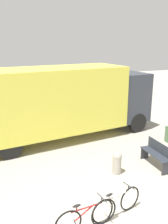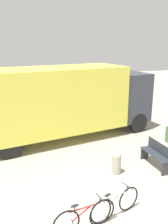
{
  "view_description": "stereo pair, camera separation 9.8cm",
  "coord_description": "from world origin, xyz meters",
  "px_view_note": "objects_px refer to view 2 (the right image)",
  "views": [
    {
      "loc": [
        -2.73,
        -4.86,
        4.53
      ],
      "look_at": [
        0.53,
        4.24,
        1.81
      ],
      "focal_mm": 40.0,
      "sensor_mm": 36.0,
      "label": 1
    },
    {
      "loc": [
        -2.64,
        -4.89,
        4.53
      ],
      "look_at": [
        0.53,
        4.24,
        1.81
      ],
      "focal_mm": 40.0,
      "sensor_mm": 36.0,
      "label": 2
    }
  ],
  "objects_px": {
    "delivery_truck": "(61,100)",
    "bicycle_far": "(115,205)",
    "bicycle_middle": "(85,217)",
    "park_bench": "(157,154)",
    "bollard_near_bench": "(116,162)"
  },
  "relations": [
    {
      "from": "park_bench",
      "to": "bicycle_far",
      "type": "bearing_deg",
      "value": 127.63
    },
    {
      "from": "delivery_truck",
      "to": "bicycle_far",
      "type": "xyz_separation_m",
      "value": [
        -0.1,
        -6.07,
        -1.52
      ]
    },
    {
      "from": "bicycle_middle",
      "to": "bollard_near_bench",
      "type": "distance_m",
      "value": 3.0
    },
    {
      "from": "delivery_truck",
      "to": "bicycle_middle",
      "type": "height_order",
      "value": "delivery_truck"
    },
    {
      "from": "delivery_truck",
      "to": "bicycle_middle",
      "type": "relative_size",
      "value": 5.48
    },
    {
      "from": "park_bench",
      "to": "delivery_truck",
      "type": "bearing_deg",
      "value": 33.67
    },
    {
      "from": "delivery_truck",
      "to": "park_bench",
      "type": "xyz_separation_m",
      "value": [
        2.62,
        -4.0,
        -1.4
      ]
    },
    {
      "from": "delivery_truck",
      "to": "bicycle_middle",
      "type": "xyz_separation_m",
      "value": [
        -1.02,
        -6.25,
        -1.52
      ]
    },
    {
      "from": "delivery_truck",
      "to": "bollard_near_bench",
      "type": "distance_m",
      "value": 4.36
    },
    {
      "from": "bicycle_far",
      "to": "bollard_near_bench",
      "type": "height_order",
      "value": "bollard_near_bench"
    },
    {
      "from": "delivery_truck",
      "to": "bollard_near_bench",
      "type": "relative_size",
      "value": 11.25
    },
    {
      "from": "delivery_truck",
      "to": "bollard_near_bench",
      "type": "xyz_separation_m",
      "value": [
        0.96,
        -4.0,
        -1.45
      ]
    },
    {
      "from": "delivery_truck",
      "to": "bicycle_far",
      "type": "height_order",
      "value": "delivery_truck"
    },
    {
      "from": "delivery_truck",
      "to": "bicycle_middle",
      "type": "distance_m",
      "value": 6.51
    },
    {
      "from": "bicycle_middle",
      "to": "bicycle_far",
      "type": "xyz_separation_m",
      "value": [
        0.91,
        0.18,
        0.0
      ]
    }
  ]
}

